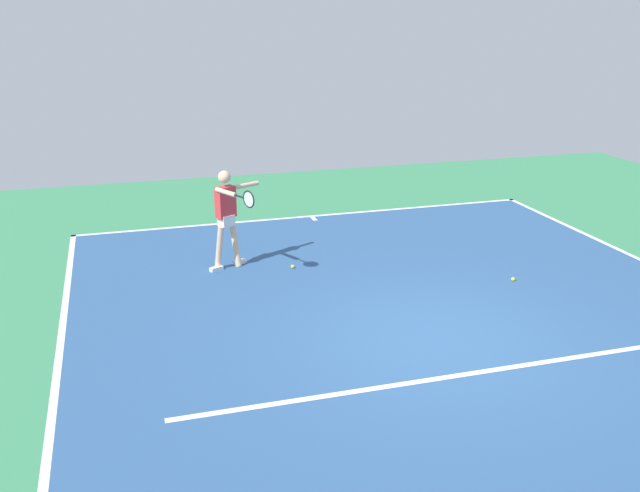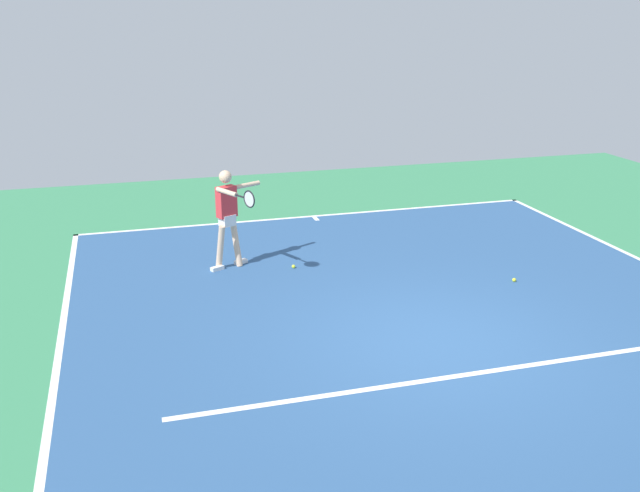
{
  "view_description": "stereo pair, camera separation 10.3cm",
  "coord_description": "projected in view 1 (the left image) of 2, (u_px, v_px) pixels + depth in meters",
  "views": [
    {
      "loc": [
        4.1,
        8.05,
        4.4
      ],
      "look_at": [
        1.16,
        -1.88,
        0.9
      ],
      "focal_mm": 39.53,
      "sensor_mm": 36.0,
      "label": 1
    },
    {
      "loc": [
        4.0,
        8.08,
        4.4
      ],
      "look_at": [
        1.16,
        -1.88,
        0.9
      ],
      "focal_mm": 39.53,
      "sensor_mm": 36.0,
      "label": 2
    }
  ],
  "objects": [
    {
      "name": "ground_plane",
      "position": [
        438.0,
        341.0,
        9.83
      ],
      "size": [
        21.95,
        21.95,
        0.0
      ],
      "primitive_type": "plane",
      "color": "#388456"
    },
    {
      "name": "court_surface",
      "position": [
        438.0,
        341.0,
        9.83
      ],
      "size": [
        10.21,
        13.08,
        0.0
      ],
      "primitive_type": "cube",
      "color": "#2D5484",
      "rests_on": "ground_plane"
    },
    {
      "name": "court_line_baseline_near",
      "position": [
        311.0,
        216.0,
        15.72
      ],
      "size": [
        10.21,
        0.1,
        0.01
      ],
      "primitive_type": "cube",
      "color": "white",
      "rests_on": "ground_plane"
    },
    {
      "name": "court_line_sideline_right",
      "position": [
        54.0,
        394.0,
        8.47
      ],
      "size": [
        0.1,
        13.08,
        0.01
      ],
      "primitive_type": "cube",
      "color": "white",
      "rests_on": "ground_plane"
    },
    {
      "name": "court_line_service",
      "position": [
        471.0,
        373.0,
        8.94
      ],
      "size": [
        7.66,
        0.1,
        0.01
      ],
      "primitive_type": "cube",
      "color": "white",
      "rests_on": "ground_plane"
    },
    {
      "name": "court_line_centre_mark",
      "position": [
        314.0,
        219.0,
        15.54
      ],
      "size": [
        0.1,
        0.3,
        0.01
      ],
      "primitive_type": "cube",
      "color": "white",
      "rests_on": "ground_plane"
    },
    {
      "name": "tennis_player",
      "position": [
        227.0,
        213.0,
        12.28
      ],
      "size": [
        1.02,
        1.37,
        1.78
      ],
      "rotation": [
        0.0,
        0.0,
        0.46
      ],
      "color": "beige",
      "rests_on": "ground_plane"
    },
    {
      "name": "tennis_ball_by_baseline",
      "position": [
        513.0,
        279.0,
        11.97
      ],
      "size": [
        0.07,
        0.07,
        0.07
      ],
      "primitive_type": "sphere",
      "color": "yellow",
      "rests_on": "ground_plane"
    },
    {
      "name": "tennis_ball_near_service_line",
      "position": [
        293.0,
        267.0,
        12.56
      ],
      "size": [
        0.07,
        0.07,
        0.07
      ],
      "primitive_type": "sphere",
      "color": "#CCE033",
      "rests_on": "ground_plane"
    }
  ]
}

